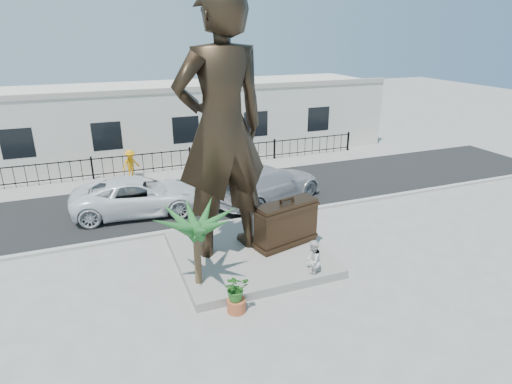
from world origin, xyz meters
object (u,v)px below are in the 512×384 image
(statue, at_px, (221,129))
(car_white, at_px, (139,196))
(tourist, at_px, (312,261))
(suitcase, at_px, (286,224))

(statue, height_order, car_white, statue)
(statue, xyz_separation_m, tourist, (2.18, -2.63, -4.02))
(statue, distance_m, suitcase, 4.25)
(suitcase, height_order, car_white, suitcase)
(statue, relative_size, tourist, 6.13)
(statue, xyz_separation_m, suitcase, (2.21, -0.53, -3.60))
(suitcase, xyz_separation_m, tourist, (-0.03, -2.10, -0.42))
(statue, distance_m, car_white, 6.95)
(suitcase, relative_size, tourist, 1.66)
(statue, xyz_separation_m, car_white, (-2.39, 5.21, -3.92))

